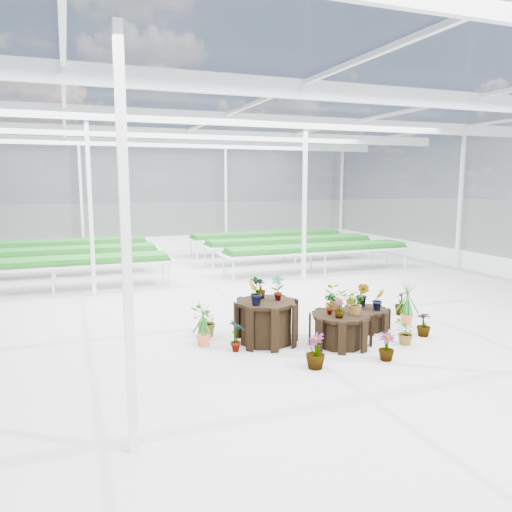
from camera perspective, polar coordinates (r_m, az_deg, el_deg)
name	(u,v)px	position (r m, az deg, el deg)	size (l,w,h in m)	color
ground_plane	(258,325)	(10.36, 0.22, -7.92)	(24.00, 24.00, 0.00)	gray
greenhouse_shell	(258,216)	(9.95, 0.23, 4.60)	(18.00, 24.00, 4.50)	white
steel_frame	(258,216)	(9.95, 0.23, 4.60)	(18.00, 24.00, 4.50)	silver
nursery_benches	(182,256)	(17.04, -8.47, -0.02)	(16.00, 7.00, 0.84)	silver
plinth_tall	(266,322)	(9.19, 1.17, -7.53)	(1.15, 1.15, 0.78)	black
plinth_mid	(340,329)	(9.21, 9.60, -8.28)	(1.09, 1.09, 0.58)	black
plinth_low	(366,319)	(10.32, 12.46, -7.00)	(0.91, 0.91, 0.41)	black
nursery_plants	(316,311)	(9.73, 6.83, -6.25)	(5.05, 3.22, 1.27)	#165F19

